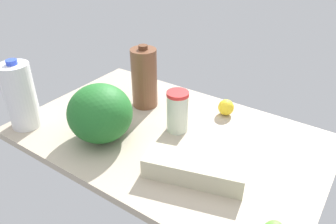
{
  "coord_description": "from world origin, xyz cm",
  "views": [
    {
      "loc": [
        60.79,
        -88.54,
        77.28
      ],
      "look_at": [
        0.0,
        0.0,
        13.0
      ],
      "focal_mm": 35.0,
      "sensor_mm": 36.0,
      "label": 1
    }
  ],
  "objects_px": {
    "lemon_loose": "(226,107)",
    "tumbler_cup": "(177,111)",
    "egg_carton": "(194,169)",
    "chocolate_milk_jug": "(144,78)",
    "watermelon": "(100,113)",
    "milk_jug": "(20,96)"
  },
  "relations": [
    {
      "from": "lemon_loose",
      "to": "tumbler_cup",
      "type": "bearing_deg",
      "value": -116.12
    },
    {
      "from": "egg_carton",
      "to": "lemon_loose",
      "type": "bearing_deg",
      "value": 86.0
    },
    {
      "from": "tumbler_cup",
      "to": "chocolate_milk_jug",
      "type": "height_order",
      "value": "chocolate_milk_jug"
    },
    {
      "from": "tumbler_cup",
      "to": "watermelon",
      "type": "height_order",
      "value": "watermelon"
    },
    {
      "from": "lemon_loose",
      "to": "egg_carton",
      "type": "bearing_deg",
      "value": -77.8
    },
    {
      "from": "milk_jug",
      "to": "egg_carton",
      "type": "relative_size",
      "value": 0.86
    },
    {
      "from": "milk_jug",
      "to": "watermelon",
      "type": "xyz_separation_m",
      "value": [
        0.32,
        0.11,
        -0.02
      ]
    },
    {
      "from": "milk_jug",
      "to": "egg_carton",
      "type": "distance_m",
      "value": 0.75
    },
    {
      "from": "watermelon",
      "to": "tumbler_cup",
      "type": "bearing_deg",
      "value": 45.3
    },
    {
      "from": "chocolate_milk_jug",
      "to": "watermelon",
      "type": "bearing_deg",
      "value": -85.18
    },
    {
      "from": "chocolate_milk_jug",
      "to": "egg_carton",
      "type": "relative_size",
      "value": 0.85
    },
    {
      "from": "chocolate_milk_jug",
      "to": "lemon_loose",
      "type": "relative_size",
      "value": 4.12
    },
    {
      "from": "egg_carton",
      "to": "lemon_loose",
      "type": "xyz_separation_m",
      "value": [
        -0.09,
        0.43,
        -0.0
      ]
    },
    {
      "from": "chocolate_milk_jug",
      "to": "milk_jug",
      "type": "bearing_deg",
      "value": -125.9
    },
    {
      "from": "milk_jug",
      "to": "egg_carton",
      "type": "bearing_deg",
      "value": 8.93
    },
    {
      "from": "milk_jug",
      "to": "lemon_loose",
      "type": "xyz_separation_m",
      "value": [
        0.64,
        0.54,
        -0.1
      ]
    },
    {
      "from": "chocolate_milk_jug",
      "to": "egg_carton",
      "type": "height_order",
      "value": "chocolate_milk_jug"
    },
    {
      "from": "watermelon",
      "to": "egg_carton",
      "type": "bearing_deg",
      "value": 0.65
    },
    {
      "from": "tumbler_cup",
      "to": "egg_carton",
      "type": "relative_size",
      "value": 0.51
    },
    {
      "from": "tumbler_cup",
      "to": "watermelon",
      "type": "xyz_separation_m",
      "value": [
        -0.21,
        -0.21,
        0.03
      ]
    },
    {
      "from": "tumbler_cup",
      "to": "lemon_loose",
      "type": "height_order",
      "value": "tumbler_cup"
    },
    {
      "from": "egg_carton",
      "to": "watermelon",
      "type": "height_order",
      "value": "watermelon"
    }
  ]
}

